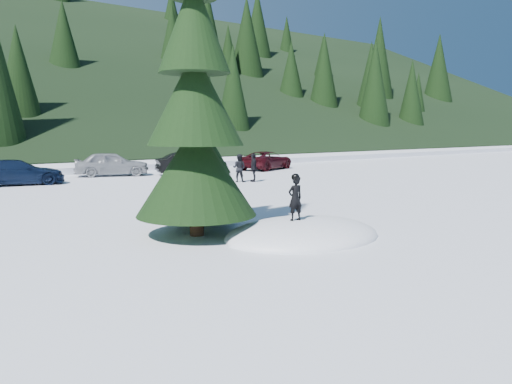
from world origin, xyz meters
TOP-DOWN VIEW (x-y plane):
  - ground at (0.00, 0.00)m, footprint 200.00×200.00m
  - snow_mound at (0.00, 0.00)m, footprint 4.48×3.52m
  - spruce_tall at (-2.20, 1.80)m, footprint 3.20×3.20m
  - spruce_short at (-1.20, 3.20)m, footprint 2.20×2.20m
  - child_skier at (-0.32, -0.05)m, footprint 0.45×0.32m
  - adult_0 at (6.53, 12.34)m, footprint 0.89×0.93m
  - adult_1 at (7.23, 11.97)m, footprint 0.82×0.95m
  - car_3 at (-3.41, 17.88)m, footprint 4.74×2.58m
  - car_4 at (2.30, 19.85)m, footprint 4.71×3.16m
  - car_5 at (6.53, 17.54)m, footprint 4.56×2.58m
  - car_6 at (12.86, 18.06)m, footprint 5.08×3.67m

SIDE VIEW (x-z plane):
  - ground at x=0.00m, z-range 0.00..0.00m
  - snow_mound at x=0.00m, z-range -0.48..0.48m
  - car_6 at x=12.86m, z-range 0.00..1.28m
  - car_3 at x=-3.41m, z-range 0.00..1.30m
  - car_5 at x=6.53m, z-range 0.00..1.42m
  - car_4 at x=2.30m, z-range 0.00..1.49m
  - adult_0 at x=6.53m, z-range 0.00..1.51m
  - adult_1 at x=7.23m, z-range 0.00..1.53m
  - child_skier at x=-0.32m, z-range 0.48..1.63m
  - spruce_short at x=-1.20m, z-range -0.58..4.79m
  - spruce_tall at x=-2.20m, z-range -0.98..7.62m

